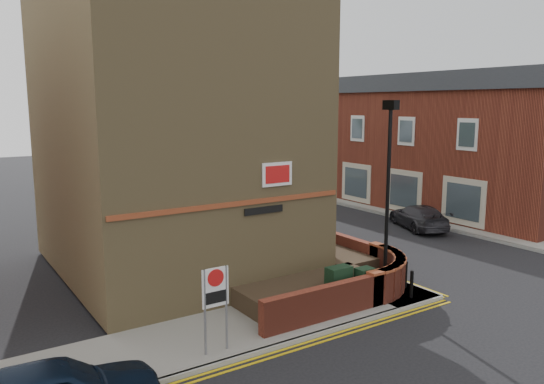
{
  "coord_description": "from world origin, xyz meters",
  "views": [
    {
      "loc": [
        -10.74,
        -10.74,
        6.29
      ],
      "look_at": [
        -1.01,
        4.0,
        3.36
      ],
      "focal_mm": 35.0,
      "sensor_mm": 36.0,
      "label": 1
    }
  ],
  "objects_px": {
    "zone_sign": "(215,294)",
    "lamppost": "(388,197)",
    "silver_car_near": "(260,208)",
    "utility_cabinet_large": "(339,285)"
  },
  "relations": [
    {
      "from": "utility_cabinet_large",
      "to": "zone_sign",
      "type": "bearing_deg",
      "value": -170.31
    },
    {
      "from": "utility_cabinet_large",
      "to": "zone_sign",
      "type": "relative_size",
      "value": 0.55
    },
    {
      "from": "lamppost",
      "to": "zone_sign",
      "type": "xyz_separation_m",
      "value": [
        -6.6,
        -0.7,
        -1.7
      ]
    },
    {
      "from": "lamppost",
      "to": "silver_car_near",
      "type": "distance_m",
      "value": 12.55
    },
    {
      "from": "lamppost",
      "to": "zone_sign",
      "type": "bearing_deg",
      "value": -173.93
    },
    {
      "from": "lamppost",
      "to": "utility_cabinet_large",
      "type": "distance_m",
      "value": 3.24
    },
    {
      "from": "utility_cabinet_large",
      "to": "lamppost",
      "type": "bearing_deg",
      "value": -3.01
    },
    {
      "from": "silver_car_near",
      "to": "lamppost",
      "type": "bearing_deg",
      "value": -94.91
    },
    {
      "from": "zone_sign",
      "to": "lamppost",
      "type": "bearing_deg",
      "value": 6.07
    },
    {
      "from": "utility_cabinet_large",
      "to": "zone_sign",
      "type": "height_order",
      "value": "zone_sign"
    }
  ]
}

